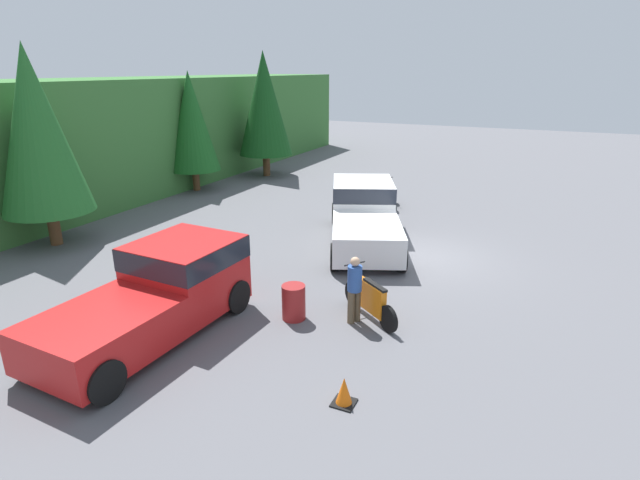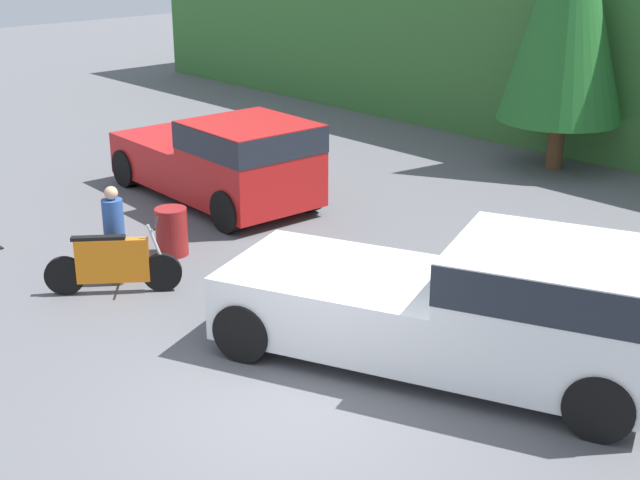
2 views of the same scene
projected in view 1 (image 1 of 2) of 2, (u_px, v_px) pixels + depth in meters
ground_plane at (421, 257)px, 16.33m from camera, size 80.00×80.00×0.00m
hillside_backdrop at (64, 144)px, 21.77m from camera, size 44.00×6.00×5.41m
tree_left at (37, 131)px, 16.26m from camera, size 2.94×2.94×6.68m
tree_mid_left at (191, 122)px, 24.19m from camera, size 2.54×2.54×5.78m
tree_mid_right at (264, 104)px, 27.46m from camera, size 2.99×2.99×6.79m
pickup_truck_red at (160, 290)px, 11.52m from camera, size 5.25×2.52×1.92m
pickup_truck_second at (364, 212)px, 17.76m from camera, size 6.28×4.31×1.92m
dirt_bike at (370, 299)px, 12.21m from camera, size 1.43×1.82×1.20m
quad_atv at (381, 196)px, 22.08m from camera, size 2.13×1.63×1.27m
rider_person at (355, 287)px, 11.87m from camera, size 0.47×0.47×1.68m
traffic_cone at (344, 392)px, 9.11m from camera, size 0.42×0.42×0.55m
steel_barrel at (294, 302)px, 12.18m from camera, size 0.58×0.58×0.88m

